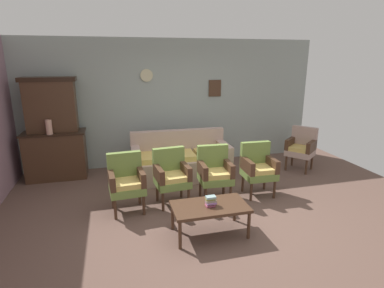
% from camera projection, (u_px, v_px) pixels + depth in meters
% --- Properties ---
extents(ground_plane, '(7.68, 7.68, 0.00)m').
position_uv_depth(ground_plane, '(211.00, 216.00, 4.66)').
color(ground_plane, brown).
extents(wall_back_with_decor, '(6.40, 0.09, 2.70)m').
position_uv_depth(wall_back_with_decor, '(175.00, 103.00, 6.74)').
color(wall_back_with_decor, '#939E99').
rests_on(wall_back_with_decor, ground).
extents(side_cabinet, '(1.16, 0.55, 0.93)m').
position_uv_depth(side_cabinet, '(56.00, 155.00, 6.03)').
color(side_cabinet, '#472D1E').
rests_on(side_cabinet, ground).
extents(cabinet_upper_hutch, '(0.99, 0.38, 1.03)m').
position_uv_depth(cabinet_upper_hutch, '(51.00, 104.00, 5.84)').
color(cabinet_upper_hutch, '#472D1E').
rests_on(cabinet_upper_hutch, side_cabinet).
extents(vase_on_cabinet, '(0.11, 0.11, 0.27)m').
position_uv_depth(vase_on_cabinet, '(49.00, 127.00, 5.69)').
color(vase_on_cabinet, tan).
rests_on(vase_on_cabinet, side_cabinet).
extents(floral_couch, '(1.92, 0.85, 0.90)m').
position_uv_depth(floral_couch, '(180.00, 161.00, 6.11)').
color(floral_couch, tan).
rests_on(floral_couch, ground).
extents(armchair_row_middle, '(0.56, 0.53, 0.90)m').
position_uv_depth(armchair_row_middle, '(126.00, 180.00, 4.71)').
color(armchair_row_middle, olive).
rests_on(armchair_row_middle, ground).
extents(armchair_by_doorway, '(0.56, 0.54, 0.90)m').
position_uv_depth(armchair_by_doorway, '(171.00, 174.00, 4.96)').
color(armchair_by_doorway, olive).
rests_on(armchair_by_doorway, ground).
extents(armchair_near_cabinet, '(0.55, 0.52, 0.90)m').
position_uv_depth(armchair_near_cabinet, '(215.00, 171.00, 5.10)').
color(armchair_near_cabinet, olive).
rests_on(armchair_near_cabinet, ground).
extents(armchair_near_couch_end, '(0.54, 0.51, 0.90)m').
position_uv_depth(armchair_near_couch_end, '(258.00, 167.00, 5.29)').
color(armchair_near_couch_end, olive).
rests_on(armchair_near_couch_end, ground).
extents(wingback_chair_by_fireplace, '(0.71, 0.71, 0.90)m').
position_uv_depth(wingback_chair_by_fireplace, '(301.00, 147.00, 6.48)').
color(wingback_chair_by_fireplace, tan).
rests_on(wingback_chair_by_fireplace, ground).
extents(coffee_table, '(1.00, 0.56, 0.42)m').
position_uv_depth(coffee_table, '(210.00, 208.00, 4.09)').
color(coffee_table, '#472D1E').
rests_on(coffee_table, ground).
extents(book_stack_on_table, '(0.14, 0.13, 0.13)m').
position_uv_depth(book_stack_on_table, '(210.00, 201.00, 4.05)').
color(book_stack_on_table, '#AC4D70').
rests_on(book_stack_on_table, coffee_table).
extents(floor_vase_by_wall, '(0.18, 0.18, 0.56)m').
position_uv_depth(floor_vase_by_wall, '(298.00, 147.00, 7.28)').
color(floor_vase_by_wall, brown).
rests_on(floor_vase_by_wall, ground).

